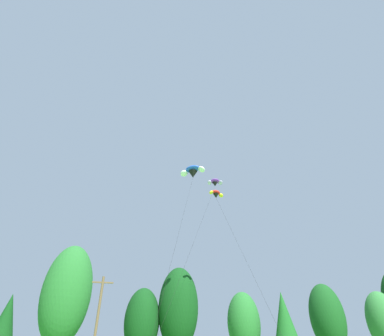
{
  "coord_description": "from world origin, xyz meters",
  "views": [
    {
      "loc": [
        -6.12,
        2.22,
        2.45
      ],
      "look_at": [
        -2.17,
        20.14,
        13.92
      ],
      "focal_mm": 28.21,
      "sensor_mm": 36.0,
      "label": 1
    }
  ],
  "objects_px": {
    "utility_pole": "(97,325)",
    "parafoil_kite_far_purple": "(215,183)",
    "parafoil_kite_high_blue_white": "(193,172)",
    "parafoil_kite_mid_red_yellow": "(216,194)"
  },
  "relations": [
    {
      "from": "utility_pole",
      "to": "parafoil_kite_mid_red_yellow",
      "type": "bearing_deg",
      "value": 1.87
    },
    {
      "from": "utility_pole",
      "to": "parafoil_kite_far_purple",
      "type": "xyz_separation_m",
      "value": [
        14.43,
        4.96,
        20.47
      ]
    },
    {
      "from": "parafoil_kite_high_blue_white",
      "to": "parafoil_kite_far_purple",
      "type": "bearing_deg",
      "value": 49.85
    },
    {
      "from": "parafoil_kite_mid_red_yellow",
      "to": "utility_pole",
      "type": "bearing_deg",
      "value": -178.13
    },
    {
      "from": "utility_pole",
      "to": "parafoil_kite_far_purple",
      "type": "bearing_deg",
      "value": 18.96
    },
    {
      "from": "parafoil_kite_high_blue_white",
      "to": "utility_pole",
      "type": "bearing_deg",
      "value": 175.24
    },
    {
      "from": "parafoil_kite_high_blue_white",
      "to": "parafoil_kite_mid_red_yellow",
      "type": "bearing_deg",
      "value": 19.13
    },
    {
      "from": "parafoil_kite_high_blue_white",
      "to": "parafoil_kite_far_purple",
      "type": "xyz_separation_m",
      "value": [
        4.86,
        5.76,
        2.01
      ]
    },
    {
      "from": "utility_pole",
      "to": "parafoil_kite_high_blue_white",
      "type": "height_order",
      "value": "parafoil_kite_high_blue_white"
    },
    {
      "from": "parafoil_kite_far_purple",
      "to": "utility_pole",
      "type": "bearing_deg",
      "value": -161.04
    }
  ]
}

